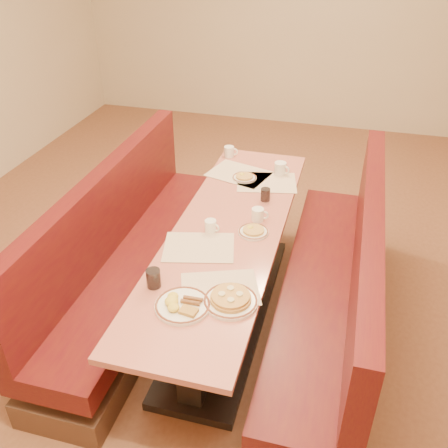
% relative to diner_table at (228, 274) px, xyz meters
% --- Properties ---
extents(ground, '(8.00, 8.00, 0.00)m').
position_rel_diner_table_xyz_m(ground, '(0.00, 0.00, -0.37)').
color(ground, '#9E6647').
rests_on(ground, ground).
extents(room_envelope, '(6.04, 8.04, 2.82)m').
position_rel_diner_table_xyz_m(room_envelope, '(0.00, 0.00, 1.56)').
color(room_envelope, beige).
rests_on(room_envelope, ground).
extents(diner_table, '(0.70, 2.50, 0.75)m').
position_rel_diner_table_xyz_m(diner_table, '(0.00, 0.00, 0.00)').
color(diner_table, black).
rests_on(diner_table, ground).
extents(booth_left, '(0.55, 2.50, 1.05)m').
position_rel_diner_table_xyz_m(booth_left, '(-0.73, 0.00, -0.01)').
color(booth_left, '#4C3326').
rests_on(booth_left, ground).
extents(booth_right, '(0.55, 2.50, 1.05)m').
position_rel_diner_table_xyz_m(booth_right, '(0.73, 0.00, -0.01)').
color(booth_right, '#4C3326').
rests_on(booth_right, ground).
extents(placemat_near_left, '(0.50, 0.42, 0.00)m').
position_rel_diner_table_xyz_m(placemat_near_left, '(-0.12, -0.25, 0.38)').
color(placemat_near_left, beige).
rests_on(placemat_near_left, diner_table).
extents(placemat_near_right, '(0.51, 0.45, 0.00)m').
position_rel_diner_table_xyz_m(placemat_near_right, '(0.11, -0.60, 0.38)').
color(placemat_near_right, beige).
rests_on(placemat_near_right, diner_table).
extents(placemat_far_left, '(0.53, 0.45, 0.00)m').
position_rel_diner_table_xyz_m(placemat_far_left, '(-0.12, 0.80, 0.38)').
color(placemat_far_left, beige).
rests_on(placemat_far_left, diner_table).
extents(placemat_far_right, '(0.51, 0.42, 0.00)m').
position_rel_diner_table_xyz_m(placemat_far_right, '(0.12, 0.71, 0.38)').
color(placemat_far_right, beige).
rests_on(placemat_far_right, diner_table).
extents(pancake_plate, '(0.30, 0.30, 0.07)m').
position_rel_diner_table_xyz_m(pancake_plate, '(0.20, -0.69, 0.40)').
color(pancake_plate, white).
rests_on(pancake_plate, diner_table).
extents(eggs_plate, '(0.30, 0.30, 0.06)m').
position_rel_diner_table_xyz_m(eggs_plate, '(-0.04, -0.80, 0.39)').
color(eggs_plate, white).
rests_on(eggs_plate, diner_table).
extents(extra_plate_mid, '(0.20, 0.20, 0.04)m').
position_rel_diner_table_xyz_m(extra_plate_mid, '(0.17, 0.00, 0.39)').
color(extra_plate_mid, white).
rests_on(extra_plate_mid, diner_table).
extents(extra_plate_far, '(0.19, 0.19, 0.04)m').
position_rel_diner_table_xyz_m(extra_plate_far, '(-0.06, 0.73, 0.39)').
color(extra_plate_far, white).
rests_on(extra_plate_far, diner_table).
extents(coffee_mug_a, '(0.12, 0.08, 0.09)m').
position_rel_diner_table_xyz_m(coffee_mug_a, '(0.17, 0.16, 0.42)').
color(coffee_mug_a, white).
rests_on(coffee_mug_a, diner_table).
extents(coffee_mug_b, '(0.11, 0.08, 0.08)m').
position_rel_diner_table_xyz_m(coffee_mug_b, '(-0.10, -0.05, 0.42)').
color(coffee_mug_b, white).
rests_on(coffee_mug_b, diner_table).
extents(coffee_mug_c, '(0.13, 0.09, 0.10)m').
position_rel_diner_table_xyz_m(coffee_mug_c, '(0.20, 0.89, 0.43)').
color(coffee_mug_c, white).
rests_on(coffee_mug_c, diner_table).
extents(coffee_mug_d, '(0.12, 0.08, 0.09)m').
position_rel_diner_table_xyz_m(coffee_mug_d, '(-0.28, 1.10, 0.42)').
color(coffee_mug_d, white).
rests_on(coffee_mug_d, diner_table).
extents(soda_tumbler_near, '(0.08, 0.08, 0.11)m').
position_rel_diner_table_xyz_m(soda_tumbler_near, '(-0.25, -0.67, 0.43)').
color(soda_tumbler_near, black).
rests_on(soda_tumbler_near, diner_table).
extents(soda_tumbler_mid, '(0.07, 0.07, 0.09)m').
position_rel_diner_table_xyz_m(soda_tumbler_mid, '(0.16, 0.44, 0.42)').
color(soda_tumbler_mid, black).
rests_on(soda_tumbler_mid, diner_table).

